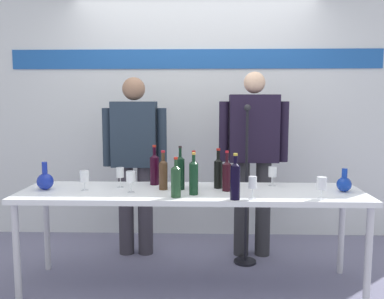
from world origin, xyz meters
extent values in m
plane|color=slate|center=(0.00, 0.00, 0.00)|extent=(10.00, 10.00, 0.00)
cube|color=silver|center=(0.00, 1.32, 1.50)|extent=(5.52, 0.10, 3.00)
cube|color=#2058A6|center=(0.00, 1.26, 1.88)|extent=(3.86, 0.01, 0.20)
cube|color=white|center=(0.00, 0.00, 0.75)|extent=(2.62, 0.66, 0.04)
cylinder|color=silver|center=(-1.25, -0.28, 0.36)|extent=(0.05, 0.05, 0.73)
cylinder|color=silver|center=(1.25, -0.28, 0.36)|extent=(0.05, 0.05, 0.73)
cylinder|color=silver|center=(-1.25, 0.28, 0.36)|extent=(0.05, 0.05, 0.73)
cylinder|color=silver|center=(1.25, 0.28, 0.36)|extent=(0.05, 0.05, 0.73)
sphere|color=#182B99|center=(-1.13, 0.00, 0.83)|extent=(0.13, 0.13, 0.13)
cylinder|color=#182B99|center=(-1.13, 0.00, 0.93)|extent=(0.04, 0.04, 0.10)
sphere|color=#12349D|center=(1.16, 0.00, 0.82)|extent=(0.11, 0.11, 0.11)
cylinder|color=#12349D|center=(1.16, 0.00, 0.91)|extent=(0.04, 0.04, 0.08)
cylinder|color=#38343C|center=(-0.64, 0.68, 0.42)|extent=(0.14, 0.14, 0.85)
cylinder|color=#38343C|center=(-0.46, 0.68, 0.42)|extent=(0.14, 0.14, 0.85)
cube|color=#243141|center=(-0.55, 0.68, 1.15)|extent=(0.41, 0.22, 0.60)
cylinder|color=#243141|center=(-0.80, 0.68, 1.12)|extent=(0.09, 0.09, 0.54)
cylinder|color=#243141|center=(-0.30, 0.68, 1.12)|extent=(0.09, 0.09, 0.54)
sphere|color=#926A50|center=(-0.55, 0.68, 1.56)|extent=(0.21, 0.21, 0.21)
cylinder|color=#2E2E31|center=(0.45, 0.68, 0.45)|extent=(0.14, 0.14, 0.89)
cylinder|color=#2E2E31|center=(0.65, 0.68, 0.45)|extent=(0.14, 0.14, 0.89)
cube|color=black|center=(0.55, 0.68, 1.20)|extent=(0.44, 0.22, 0.61)
cylinder|color=black|center=(0.28, 0.68, 1.17)|extent=(0.09, 0.09, 0.55)
cylinder|color=black|center=(0.82, 0.68, 1.17)|extent=(0.09, 0.09, 0.55)
sphere|color=beige|center=(0.55, 0.68, 1.62)|extent=(0.20, 0.20, 0.20)
cylinder|color=black|center=(-0.09, 0.04, 0.89)|extent=(0.07, 0.07, 0.24)
cone|color=black|center=(-0.09, 0.04, 1.02)|extent=(0.07, 0.07, 0.03)
cylinder|color=black|center=(-0.09, 0.04, 1.05)|extent=(0.02, 0.02, 0.08)
cylinder|color=black|center=(-0.09, 0.04, 1.10)|extent=(0.03, 0.03, 0.02)
cylinder|color=#11341D|center=(0.02, -0.13, 0.88)|extent=(0.07, 0.07, 0.23)
cone|color=#11341D|center=(0.02, -0.13, 1.01)|extent=(0.07, 0.07, 0.03)
cylinder|color=#11341D|center=(0.02, -0.13, 1.03)|extent=(0.02, 0.02, 0.07)
cylinder|color=gold|center=(0.02, -0.13, 1.07)|extent=(0.03, 0.03, 0.02)
cylinder|color=black|center=(0.21, 0.10, 0.87)|extent=(0.07, 0.07, 0.21)
cone|color=black|center=(0.21, 0.10, 0.99)|extent=(0.07, 0.07, 0.03)
cylinder|color=black|center=(0.21, 0.10, 1.02)|extent=(0.03, 0.03, 0.09)
cylinder|color=#B0221C|center=(0.21, 0.10, 1.07)|extent=(0.03, 0.03, 0.02)
cylinder|color=#1E4023|center=(-0.10, -0.22, 0.87)|extent=(0.07, 0.07, 0.21)
cone|color=#1E4023|center=(-0.10, -0.22, 0.99)|extent=(0.07, 0.07, 0.03)
cylinder|color=#1E4023|center=(-0.10, -0.22, 1.01)|extent=(0.02, 0.02, 0.07)
cylinder|color=#B22215|center=(-0.10, -0.22, 1.05)|extent=(0.03, 0.03, 0.02)
cylinder|color=black|center=(0.27, 0.00, 0.87)|extent=(0.07, 0.07, 0.21)
cone|color=black|center=(0.27, 0.00, 0.98)|extent=(0.07, 0.07, 0.03)
cylinder|color=black|center=(0.27, 0.00, 1.02)|extent=(0.02, 0.02, 0.09)
cylinder|color=red|center=(0.27, 0.00, 1.07)|extent=(0.03, 0.03, 0.02)
cylinder|color=black|center=(0.31, -0.28, 0.89)|extent=(0.07, 0.07, 0.24)
cone|color=black|center=(0.31, -0.28, 1.02)|extent=(0.07, 0.07, 0.03)
cylinder|color=black|center=(0.31, -0.28, 1.04)|extent=(0.03, 0.03, 0.07)
cylinder|color=gold|center=(0.31, -0.28, 1.08)|extent=(0.03, 0.03, 0.02)
cylinder|color=#472E1B|center=(-0.22, 0.03, 0.87)|extent=(0.07, 0.07, 0.21)
cone|color=#472E1B|center=(-0.22, 0.03, 0.99)|extent=(0.07, 0.07, 0.03)
cylinder|color=#472E1B|center=(-0.22, 0.03, 1.02)|extent=(0.03, 0.03, 0.08)
cylinder|color=red|center=(-0.22, 0.03, 1.06)|extent=(0.03, 0.03, 0.02)
cylinder|color=black|center=(0.02, 0.05, 0.87)|extent=(0.07, 0.07, 0.21)
cone|color=black|center=(0.02, 0.05, 0.98)|extent=(0.07, 0.07, 0.03)
cylinder|color=black|center=(0.02, 0.05, 1.01)|extent=(0.03, 0.03, 0.08)
cylinder|color=#AA201B|center=(0.02, 0.05, 1.06)|extent=(0.03, 0.03, 0.02)
cylinder|color=black|center=(-0.31, 0.22, 0.88)|extent=(0.07, 0.07, 0.23)
cone|color=black|center=(-0.31, 0.22, 1.00)|extent=(0.07, 0.07, 0.03)
cylinder|color=black|center=(-0.31, 0.22, 1.03)|extent=(0.03, 0.03, 0.08)
cylinder|color=#AF2416|center=(-0.31, 0.22, 1.08)|extent=(0.03, 0.03, 0.02)
cylinder|color=white|center=(-0.82, -0.02, 0.77)|extent=(0.06, 0.06, 0.00)
cylinder|color=white|center=(-0.82, -0.02, 0.80)|extent=(0.01, 0.01, 0.07)
cylinder|color=white|center=(-0.82, -0.02, 0.88)|extent=(0.07, 0.07, 0.08)
cylinder|color=white|center=(-0.57, 0.10, 0.77)|extent=(0.06, 0.06, 0.00)
cylinder|color=white|center=(-0.57, 0.10, 0.81)|extent=(0.01, 0.01, 0.08)
cylinder|color=white|center=(-0.57, 0.10, 0.89)|extent=(0.06, 0.06, 0.08)
cylinder|color=white|center=(-0.45, -0.08, 0.77)|extent=(0.05, 0.05, 0.00)
cylinder|color=white|center=(-0.45, -0.08, 0.81)|extent=(0.01, 0.01, 0.08)
cylinder|color=white|center=(-0.45, -0.08, 0.89)|extent=(0.07, 0.07, 0.08)
cylinder|color=white|center=(0.92, -0.23, 0.77)|extent=(0.06, 0.06, 0.00)
cylinder|color=white|center=(0.92, -0.23, 0.80)|extent=(0.01, 0.01, 0.06)
cylinder|color=white|center=(0.92, -0.23, 0.88)|extent=(0.07, 0.07, 0.09)
cylinder|color=white|center=(0.65, 0.19, 0.77)|extent=(0.06, 0.06, 0.00)
cylinder|color=white|center=(0.65, 0.19, 0.81)|extent=(0.01, 0.01, 0.07)
cylinder|color=white|center=(0.65, 0.19, 0.88)|extent=(0.07, 0.07, 0.08)
cylinder|color=white|center=(0.44, -0.25, 0.77)|extent=(0.06, 0.06, 0.00)
cylinder|color=white|center=(0.44, -0.25, 0.81)|extent=(0.01, 0.01, 0.07)
cylinder|color=white|center=(0.44, -0.25, 0.88)|extent=(0.06, 0.06, 0.08)
cylinder|color=black|center=(0.47, 0.48, 0.01)|extent=(0.20, 0.20, 0.02)
cylinder|color=black|center=(0.47, 0.48, 0.68)|extent=(0.02, 0.02, 1.36)
sphere|color=#232328|center=(0.47, 0.48, 1.39)|extent=(0.06, 0.06, 0.06)
camera|label=1|loc=(0.10, -3.07, 1.45)|focal=38.15mm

